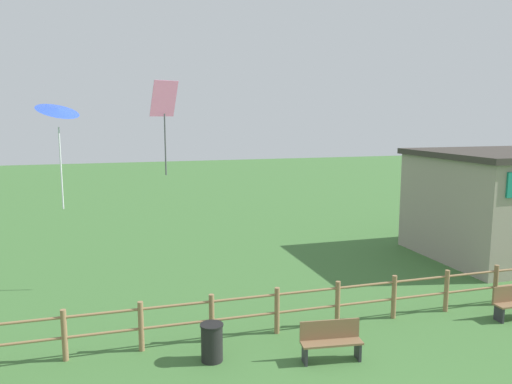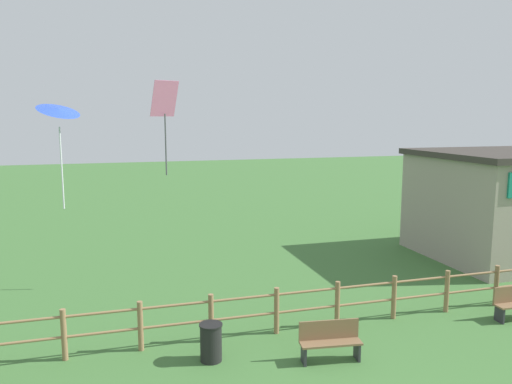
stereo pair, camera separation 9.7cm
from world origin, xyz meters
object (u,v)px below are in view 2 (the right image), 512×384
at_px(seaside_building, 505,204).
at_px(kite_pink_diamond, 165,108).
at_px(park_bench_near_fence, 330,340).
at_px(kite_blue_delta, 58,112).
at_px(trash_bin, 211,342).

height_order(seaside_building, kite_pink_diamond, kite_pink_diamond).
bearing_deg(park_bench_near_fence, kite_blue_delta, 134.01).
relative_size(seaside_building, park_bench_near_fence, 4.28).
xyz_separation_m(kite_blue_delta, kite_pink_diamond, (3.32, -0.22, 0.15)).
bearing_deg(park_bench_near_fence, trash_bin, 164.25).
relative_size(park_bench_near_fence, kite_pink_diamond, 0.49).
height_order(seaside_building, trash_bin, seaside_building).
relative_size(kite_blue_delta, kite_pink_diamond, 1.12).
bearing_deg(seaside_building, kite_pink_diamond, 179.73).
xyz_separation_m(park_bench_near_fence, kite_pink_diamond, (-3.13, 6.45, 5.64)).
relative_size(park_bench_near_fence, trash_bin, 1.65).
bearing_deg(park_bench_near_fence, seaside_building, 30.41).
bearing_deg(seaside_building, kite_blue_delta, 179.06).
height_order(trash_bin, kite_pink_diamond, kite_pink_diamond).
height_order(trash_bin, kite_blue_delta, kite_blue_delta).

